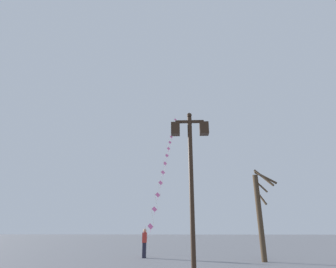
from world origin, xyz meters
TOP-DOWN VIEW (x-y plane):
  - ground_plane at (0.00, 20.00)m, footprint 160.00×160.00m
  - twin_lantern_lamp_post at (1.85, 6.93)m, footprint 1.20×0.28m
  - kite_train at (0.05, 30.51)m, footprint 2.19×23.81m
  - kite_flyer at (-0.75, 16.81)m, footprint 0.26×0.61m
  - bare_tree at (6.11, 14.93)m, footprint 1.49×1.02m

SIDE VIEW (x-z plane):
  - ground_plane at x=0.00m, z-range 0.00..0.00m
  - kite_flyer at x=-0.75m, z-range 0.05..1.76m
  - bare_tree at x=6.11m, z-range 0.10..5.18m
  - twin_lantern_lamp_post at x=1.85m, z-range 0.99..6.26m
  - kite_train at x=0.05m, z-range 0.27..20.41m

